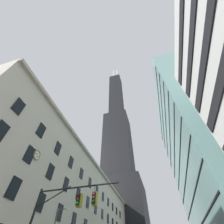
{
  "coord_description": "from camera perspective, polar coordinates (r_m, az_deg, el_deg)",
  "views": [
    {
      "loc": [
        4.31,
        -10.39,
        1.81
      ],
      "look_at": [
        -2.73,
        13.87,
        29.88
      ],
      "focal_mm": 23.41,
      "sensor_mm": 36.0,
      "label": 1
    }
  ],
  "objects": [
    {
      "name": "station_building",
      "position": [
        47.15,
        -17.23,
        -34.47
      ],
      "size": [
        17.07,
        70.62,
        23.15
      ],
      "color": "beige",
      "rests_on": "ground"
    },
    {
      "name": "traffic_signal_mast",
      "position": [
        15.46,
        -17.91,
        -33.07
      ],
      "size": [
        8.04,
        0.63,
        7.28
      ],
      "color": "black",
      "rests_on": "sidewalk_left"
    },
    {
      "name": "glass_office_midrise",
      "position": [
        44.76,
        32.82,
        -12.81
      ],
      "size": [
        14.38,
        35.18,
        44.86
      ],
      "color": "gray",
      "rests_on": "ground"
    },
    {
      "name": "dark_skyscraper",
      "position": [
        101.09,
        2.57,
        -18.0
      ],
      "size": [
        26.31,
        26.31,
        179.62
      ],
      "color": "black",
      "rests_on": "ground"
    }
  ]
}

